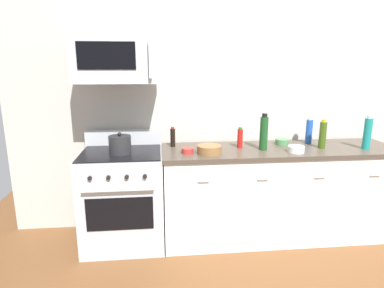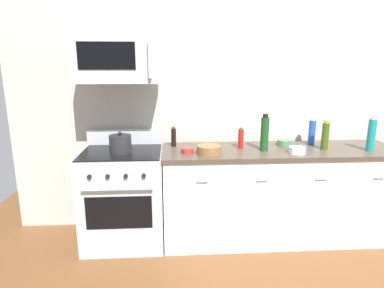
{
  "view_description": "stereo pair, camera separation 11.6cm",
  "coord_description": "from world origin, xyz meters",
  "px_view_note": "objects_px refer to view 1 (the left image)",
  "views": [
    {
      "loc": [
        -1.17,
        -2.97,
        1.71
      ],
      "look_at": [
        -0.87,
        -0.05,
        0.99
      ],
      "focal_mm": 30.41,
      "sensor_mm": 36.0,
      "label": 1
    },
    {
      "loc": [
        -1.06,
        -2.97,
        1.71
      ],
      "look_at": [
        -0.87,
        -0.05,
        0.99
      ],
      "focal_mm": 30.41,
      "sensor_mm": 36.0,
      "label": 2
    }
  ],
  "objects_px": {
    "microwave": "(117,60)",
    "stockpot": "(120,145)",
    "bowl_green_glaze": "(282,142)",
    "bottle_soda_blue": "(309,131)",
    "bottle_soy_sauce_dark": "(173,137)",
    "bowl_wooden_salad": "(209,149)",
    "bottle_wine_green": "(264,133)",
    "bowl_red_small": "(188,150)",
    "range_oven": "(124,197)",
    "bottle_hot_sauce_red": "(240,138)",
    "bottle_sparkling_teal": "(367,133)",
    "bottle_olive_oil": "(323,135)",
    "bowl_white_ceramic": "(296,149)"
  },
  "relations": [
    {
      "from": "bottle_wine_green",
      "to": "bowl_red_small",
      "type": "relative_size",
      "value": 3.12
    },
    {
      "from": "bowl_wooden_salad",
      "to": "stockpot",
      "type": "xyz_separation_m",
      "value": [
        -0.81,
        0.09,
        0.04
      ]
    },
    {
      "from": "microwave",
      "to": "bowl_red_small",
      "type": "xyz_separation_m",
      "value": [
        0.61,
        -0.14,
        -0.81
      ]
    },
    {
      "from": "microwave",
      "to": "bowl_green_glaze",
      "type": "xyz_separation_m",
      "value": [
        1.59,
        0.09,
        -0.8
      ]
    },
    {
      "from": "bowl_wooden_salad",
      "to": "bottle_sparkling_teal",
      "type": "bearing_deg",
      "value": 0.53
    },
    {
      "from": "range_oven",
      "to": "bottle_hot_sauce_red",
      "type": "distance_m",
      "value": 1.26
    },
    {
      "from": "bottle_hot_sauce_red",
      "to": "bottle_soy_sauce_dark",
      "type": "bearing_deg",
      "value": 170.25
    },
    {
      "from": "bowl_green_glaze",
      "to": "bowl_red_small",
      "type": "distance_m",
      "value": 1.01
    },
    {
      "from": "bottle_olive_oil",
      "to": "bowl_green_glaze",
      "type": "relative_size",
      "value": 2.12
    },
    {
      "from": "stockpot",
      "to": "microwave",
      "type": "bearing_deg",
      "value": 89.87
    },
    {
      "from": "bottle_wine_green",
      "to": "stockpot",
      "type": "height_order",
      "value": "bottle_wine_green"
    },
    {
      "from": "bottle_soy_sauce_dark",
      "to": "bottle_sparkling_teal",
      "type": "bearing_deg",
      "value": -8.86
    },
    {
      "from": "bottle_hot_sauce_red",
      "to": "stockpot",
      "type": "distance_m",
      "value": 1.14
    },
    {
      "from": "bottle_wine_green",
      "to": "bottle_soy_sauce_dark",
      "type": "xyz_separation_m",
      "value": [
        -0.85,
        0.21,
        -0.07
      ]
    },
    {
      "from": "bottle_soda_blue",
      "to": "bowl_white_ceramic",
      "type": "height_order",
      "value": "bottle_soda_blue"
    },
    {
      "from": "bowl_green_glaze",
      "to": "bowl_red_small",
      "type": "height_order",
      "value": "bowl_green_glaze"
    },
    {
      "from": "microwave",
      "to": "bottle_soda_blue",
      "type": "xyz_separation_m",
      "value": [
        1.89,
        0.12,
        -0.7
      ]
    },
    {
      "from": "bottle_soy_sauce_dark",
      "to": "bottle_hot_sauce_red",
      "type": "bearing_deg",
      "value": -9.75
    },
    {
      "from": "microwave",
      "to": "stockpot",
      "type": "distance_m",
      "value": 0.75
    },
    {
      "from": "bottle_wine_green",
      "to": "bottle_hot_sauce_red",
      "type": "bearing_deg",
      "value": 153.68
    },
    {
      "from": "bottle_olive_oil",
      "to": "bowl_red_small",
      "type": "bearing_deg",
      "value": -177.72
    },
    {
      "from": "bottle_soda_blue",
      "to": "bottle_wine_green",
      "type": "relative_size",
      "value": 0.78
    },
    {
      "from": "bottle_olive_oil",
      "to": "bottle_soy_sauce_dark",
      "type": "relative_size",
      "value": 1.44
    },
    {
      "from": "bottle_olive_oil",
      "to": "bowl_green_glaze",
      "type": "bearing_deg",
      "value": 151.69
    },
    {
      "from": "microwave",
      "to": "bottle_hot_sauce_red",
      "type": "bearing_deg",
      "value": 0.26
    },
    {
      "from": "microwave",
      "to": "bowl_green_glaze",
      "type": "relative_size",
      "value": 5.62
    },
    {
      "from": "bowl_white_ceramic",
      "to": "range_oven",
      "type": "bearing_deg",
      "value": 173.89
    },
    {
      "from": "bowl_white_ceramic",
      "to": "bowl_wooden_salad",
      "type": "bearing_deg",
      "value": 177.66
    },
    {
      "from": "bottle_soda_blue",
      "to": "bowl_wooden_salad",
      "type": "height_order",
      "value": "bottle_soda_blue"
    },
    {
      "from": "microwave",
      "to": "bowl_red_small",
      "type": "distance_m",
      "value": 1.02
    },
    {
      "from": "range_oven",
      "to": "bottle_soy_sauce_dark",
      "type": "distance_m",
      "value": 0.75
    },
    {
      "from": "bowl_red_small",
      "to": "bottle_soy_sauce_dark",
      "type": "bearing_deg",
      "value": 115.3
    },
    {
      "from": "microwave",
      "to": "stockpot",
      "type": "relative_size",
      "value": 3.7
    },
    {
      "from": "bottle_olive_oil",
      "to": "microwave",
      "type": "bearing_deg",
      "value": 177.27
    },
    {
      "from": "microwave",
      "to": "bottle_sparkling_teal",
      "type": "height_order",
      "value": "microwave"
    },
    {
      "from": "bottle_sparkling_teal",
      "to": "bottle_wine_green",
      "type": "xyz_separation_m",
      "value": [
        -0.99,
        0.08,
        0.01
      ]
    },
    {
      "from": "bowl_white_ceramic",
      "to": "bottle_soda_blue",
      "type": "bearing_deg",
      "value": 50.69
    },
    {
      "from": "bottle_soda_blue",
      "to": "stockpot",
      "type": "relative_size",
      "value": 1.34
    },
    {
      "from": "microwave",
      "to": "bowl_wooden_salad",
      "type": "relative_size",
      "value": 3.37
    },
    {
      "from": "microwave",
      "to": "bottle_soy_sauce_dark",
      "type": "xyz_separation_m",
      "value": [
        0.49,
        0.12,
        -0.74
      ]
    },
    {
      "from": "bottle_soy_sauce_dark",
      "to": "bowl_wooden_salad",
      "type": "distance_m",
      "value": 0.44
    },
    {
      "from": "bowl_green_glaze",
      "to": "bottle_soda_blue",
      "type": "bearing_deg",
      "value": 5.52
    },
    {
      "from": "bowl_wooden_salad",
      "to": "bowl_red_small",
      "type": "height_order",
      "value": "bowl_wooden_salad"
    },
    {
      "from": "bottle_sparkling_teal",
      "to": "bowl_white_ceramic",
      "type": "bearing_deg",
      "value": -176.22
    },
    {
      "from": "bottle_soda_blue",
      "to": "bottle_soy_sauce_dark",
      "type": "xyz_separation_m",
      "value": [
        -1.4,
        0.0,
        -0.04
      ]
    },
    {
      "from": "bowl_red_small",
      "to": "bowl_white_ceramic",
      "type": "bearing_deg",
      "value": -4.19
    },
    {
      "from": "bottle_hot_sauce_red",
      "to": "bowl_green_glaze",
      "type": "bearing_deg",
      "value": 10.12
    },
    {
      "from": "bottle_sparkling_teal",
      "to": "bottle_hot_sauce_red",
      "type": "relative_size",
      "value": 1.62
    },
    {
      "from": "microwave",
      "to": "bottle_wine_green",
      "type": "height_order",
      "value": "microwave"
    },
    {
      "from": "range_oven",
      "to": "bowl_wooden_salad",
      "type": "height_order",
      "value": "range_oven"
    }
  ]
}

